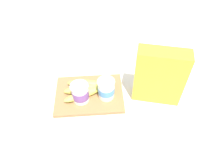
% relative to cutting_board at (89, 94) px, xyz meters
% --- Properties ---
extents(ground_plane, '(2.40, 2.40, 0.00)m').
position_rel_cutting_board_xyz_m(ground_plane, '(0.00, 0.00, -0.01)').
color(ground_plane, white).
extents(cutting_board, '(0.28, 0.21, 0.02)m').
position_rel_cutting_board_xyz_m(cutting_board, '(0.00, 0.00, 0.00)').
color(cutting_board, olive).
rests_on(cutting_board, ground_plane).
extents(cereal_box, '(0.20, 0.11, 0.24)m').
position_rel_cutting_board_xyz_m(cereal_box, '(-0.27, 0.03, 0.11)').
color(cereal_box, yellow).
rests_on(cereal_box, ground_plane).
extents(yogurt_cup_front, '(0.07, 0.07, 0.09)m').
position_rel_cutting_board_xyz_m(yogurt_cup_front, '(-0.07, 0.02, 0.05)').
color(yogurt_cup_front, white).
rests_on(yogurt_cup_front, cutting_board).
extents(yogurt_cup_back, '(0.07, 0.07, 0.08)m').
position_rel_cutting_board_xyz_m(yogurt_cup_back, '(0.03, 0.03, 0.05)').
color(yogurt_cup_back, white).
rests_on(yogurt_cup_back, cutting_board).
extents(banana_bunch, '(0.18, 0.13, 0.04)m').
position_rel_cutting_board_xyz_m(banana_bunch, '(0.01, -0.01, 0.02)').
color(banana_bunch, '#E4D74F').
rests_on(banana_bunch, cutting_board).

